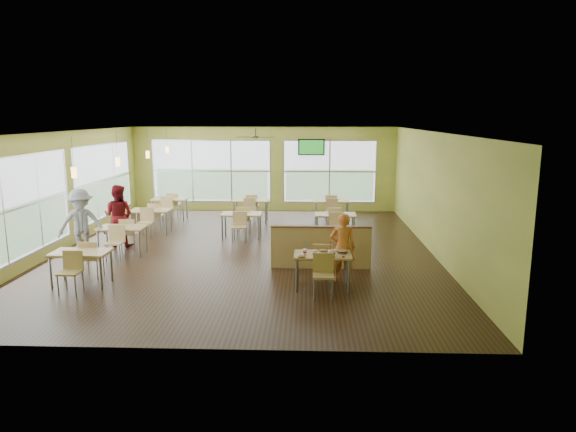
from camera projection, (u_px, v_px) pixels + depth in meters
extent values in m
plane|color=black|center=(246.00, 251.00, 13.97)|extent=(12.00, 12.00, 0.00)
plane|color=white|center=(244.00, 132.00, 13.36)|extent=(12.00, 12.00, 0.00)
cube|color=#CDC453|center=(264.00, 169.00, 19.55)|extent=(10.00, 0.04, 3.20)
cube|color=#CDC453|center=(197.00, 251.00, 7.78)|extent=(10.00, 0.04, 3.20)
cube|color=#CDC453|center=(61.00, 191.00, 13.85)|extent=(0.04, 12.00, 3.20)
cube|color=#CDC453|center=(434.00, 194.00, 13.47)|extent=(0.04, 12.00, 3.20)
cube|color=white|center=(21.00, 207.00, 11.91)|extent=(0.02, 4.50, 2.35)
cube|color=white|center=(105.00, 180.00, 16.81)|extent=(0.02, 4.50, 2.35)
cube|color=white|center=(212.00, 171.00, 19.62)|extent=(4.50, 0.02, 2.35)
cube|color=white|center=(330.00, 172.00, 19.45)|extent=(3.50, 0.02, 2.35)
cube|color=#B7BABC|center=(74.00, 232.00, 14.58)|extent=(0.04, 9.40, 0.05)
cube|color=#B7BABC|center=(271.00, 202.00, 19.75)|extent=(8.00, 0.04, 0.05)
cube|color=tan|center=(323.00, 255.00, 10.81)|extent=(1.20, 0.70, 0.04)
cube|color=brown|center=(323.00, 256.00, 10.82)|extent=(1.22, 0.71, 0.01)
cylinder|color=slate|center=(297.00, 276.00, 10.62)|extent=(0.05, 0.05, 0.71)
cylinder|color=slate|center=(349.00, 276.00, 10.58)|extent=(0.05, 0.05, 0.71)
cylinder|color=slate|center=(297.00, 268.00, 11.19)|extent=(0.05, 0.05, 0.71)
cylinder|color=slate|center=(347.00, 268.00, 11.15)|extent=(0.05, 0.05, 0.71)
cube|color=tan|center=(322.00, 260.00, 11.41)|extent=(0.42, 0.42, 0.04)
cube|color=tan|center=(322.00, 249.00, 11.55)|extent=(0.42, 0.04, 0.40)
cube|color=tan|center=(323.00, 276.00, 10.33)|extent=(0.42, 0.42, 0.04)
cube|color=tan|center=(324.00, 268.00, 10.10)|extent=(0.42, 0.04, 0.40)
cube|color=tan|center=(321.00, 248.00, 12.28)|extent=(2.40, 0.12, 1.00)
cube|color=brown|center=(321.00, 227.00, 12.18)|extent=(2.40, 0.14, 0.04)
cube|color=tan|center=(80.00, 252.00, 11.01)|extent=(1.20, 0.70, 0.04)
cube|color=brown|center=(81.00, 253.00, 11.02)|extent=(1.22, 0.71, 0.01)
cylinder|color=slate|center=(51.00, 273.00, 10.82)|extent=(0.05, 0.05, 0.71)
cylinder|color=slate|center=(101.00, 273.00, 10.78)|extent=(0.05, 0.05, 0.71)
cylinder|color=slate|center=(64.00, 265.00, 11.39)|extent=(0.05, 0.05, 0.71)
cylinder|color=slate|center=(111.00, 266.00, 11.35)|extent=(0.05, 0.05, 0.71)
cube|color=tan|center=(92.00, 258.00, 11.60)|extent=(0.42, 0.42, 0.04)
cube|color=tan|center=(95.00, 246.00, 11.75)|extent=(0.42, 0.04, 0.40)
cube|color=tan|center=(70.00, 273.00, 10.53)|extent=(0.42, 0.42, 0.04)
cube|color=tan|center=(65.00, 265.00, 10.30)|extent=(0.42, 0.04, 0.40)
cube|color=tan|center=(122.00, 227.00, 13.46)|extent=(1.20, 0.70, 0.04)
cube|color=brown|center=(122.00, 228.00, 13.47)|extent=(1.22, 0.71, 0.01)
cylinder|color=slate|center=(98.00, 244.00, 13.27)|extent=(0.05, 0.05, 0.71)
cylinder|color=slate|center=(139.00, 244.00, 13.23)|extent=(0.05, 0.05, 0.71)
cylinder|color=slate|center=(107.00, 238.00, 13.84)|extent=(0.05, 0.05, 0.71)
cylinder|color=slate|center=(146.00, 239.00, 13.80)|extent=(0.05, 0.05, 0.71)
cube|color=tan|center=(130.00, 233.00, 14.06)|extent=(0.42, 0.42, 0.04)
cube|color=tan|center=(132.00, 224.00, 14.20)|extent=(0.42, 0.04, 0.40)
cube|color=tan|center=(115.00, 243.00, 12.98)|extent=(0.42, 0.42, 0.04)
cube|color=tan|center=(111.00, 236.00, 12.75)|extent=(0.42, 0.04, 0.40)
cube|color=tan|center=(151.00, 210.00, 15.91)|extent=(1.20, 0.70, 0.04)
cube|color=brown|center=(151.00, 211.00, 15.92)|extent=(1.22, 0.71, 0.01)
cylinder|color=slate|center=(131.00, 224.00, 15.72)|extent=(0.05, 0.05, 0.71)
cylinder|color=slate|center=(166.00, 224.00, 15.68)|extent=(0.05, 0.05, 0.71)
cylinder|color=slate|center=(137.00, 220.00, 16.29)|extent=(0.05, 0.05, 0.71)
cylinder|color=slate|center=(171.00, 220.00, 16.25)|extent=(0.05, 0.05, 0.71)
cube|color=tan|center=(156.00, 216.00, 16.51)|extent=(0.42, 0.42, 0.04)
cube|color=tan|center=(158.00, 208.00, 16.65)|extent=(0.42, 0.04, 0.40)
cube|color=tan|center=(146.00, 223.00, 15.43)|extent=(0.42, 0.42, 0.04)
cube|color=tan|center=(143.00, 217.00, 15.20)|extent=(0.42, 0.04, 0.40)
cube|color=tan|center=(169.00, 199.00, 18.07)|extent=(1.20, 0.70, 0.04)
cube|color=brown|center=(169.00, 200.00, 18.08)|extent=(1.22, 0.71, 0.01)
cylinder|color=slate|center=(152.00, 211.00, 17.88)|extent=(0.05, 0.05, 0.71)
cylinder|color=slate|center=(183.00, 211.00, 17.84)|extent=(0.05, 0.05, 0.71)
cylinder|color=slate|center=(157.00, 208.00, 18.45)|extent=(0.05, 0.05, 0.71)
cylinder|color=slate|center=(187.00, 208.00, 18.41)|extent=(0.05, 0.05, 0.71)
cube|color=tan|center=(174.00, 204.00, 18.66)|extent=(0.42, 0.42, 0.04)
cube|color=tan|center=(175.00, 197.00, 18.81)|extent=(0.42, 0.04, 0.40)
cube|color=tan|center=(166.00, 209.00, 17.59)|extent=(0.42, 0.42, 0.04)
cube|color=tan|center=(164.00, 204.00, 17.36)|extent=(0.42, 0.04, 0.40)
cube|color=tan|center=(241.00, 214.00, 15.31)|extent=(1.20, 0.70, 0.04)
cube|color=brown|center=(241.00, 215.00, 15.32)|extent=(1.22, 0.71, 0.01)
cylinder|color=slate|center=(222.00, 228.00, 15.12)|extent=(0.05, 0.05, 0.71)
cylinder|color=slate|center=(259.00, 228.00, 15.08)|extent=(0.05, 0.05, 0.71)
cylinder|color=slate|center=(225.00, 224.00, 15.69)|extent=(0.05, 0.05, 0.71)
cylinder|color=slate|center=(260.00, 224.00, 15.65)|extent=(0.05, 0.05, 0.71)
cube|color=tan|center=(244.00, 219.00, 15.91)|extent=(0.42, 0.42, 0.04)
cube|color=tan|center=(245.00, 211.00, 16.05)|extent=(0.42, 0.04, 0.40)
cube|color=tan|center=(239.00, 227.00, 14.83)|extent=(0.42, 0.42, 0.04)
cube|color=tan|center=(238.00, 221.00, 14.60)|extent=(0.42, 0.04, 0.40)
cube|color=tan|center=(251.00, 200.00, 17.77)|extent=(1.20, 0.70, 0.04)
cube|color=brown|center=(251.00, 201.00, 17.77)|extent=(1.22, 0.71, 0.01)
cylinder|color=slate|center=(234.00, 212.00, 17.57)|extent=(0.05, 0.05, 0.71)
cylinder|color=slate|center=(266.00, 213.00, 17.53)|extent=(0.05, 0.05, 0.71)
cylinder|color=slate|center=(237.00, 209.00, 18.14)|extent=(0.05, 0.05, 0.71)
cylinder|color=slate|center=(267.00, 210.00, 18.10)|extent=(0.05, 0.05, 0.71)
cube|color=tan|center=(252.00, 205.00, 18.36)|extent=(0.42, 0.42, 0.04)
cube|color=tan|center=(253.00, 199.00, 18.50)|extent=(0.42, 0.04, 0.40)
cube|color=tan|center=(249.00, 211.00, 17.28)|extent=(0.42, 0.42, 0.04)
cube|color=tan|center=(248.00, 206.00, 17.05)|extent=(0.42, 0.04, 0.40)
cube|color=tan|center=(335.00, 215.00, 15.21)|extent=(1.20, 0.70, 0.04)
cube|color=brown|center=(335.00, 215.00, 15.21)|extent=(1.22, 0.71, 0.01)
cylinder|color=slate|center=(317.00, 229.00, 15.02)|extent=(0.05, 0.05, 0.71)
cylinder|color=slate|center=(354.00, 229.00, 14.98)|extent=(0.05, 0.05, 0.71)
cylinder|color=slate|center=(317.00, 225.00, 15.58)|extent=(0.05, 0.05, 0.71)
cylinder|color=slate|center=(352.00, 225.00, 15.54)|extent=(0.05, 0.05, 0.71)
cube|color=tan|center=(334.00, 220.00, 15.80)|extent=(0.42, 0.42, 0.04)
cube|color=tan|center=(334.00, 212.00, 15.94)|extent=(0.42, 0.04, 0.40)
cube|color=tan|center=(336.00, 228.00, 14.72)|extent=(0.42, 0.42, 0.04)
cube|color=tan|center=(337.00, 222.00, 14.49)|extent=(0.42, 0.04, 0.40)
cube|color=tan|center=(332.00, 201.00, 17.66)|extent=(1.20, 0.70, 0.04)
cube|color=brown|center=(332.00, 202.00, 17.66)|extent=(1.22, 0.71, 0.01)
cylinder|color=slate|center=(316.00, 213.00, 17.47)|extent=(0.05, 0.05, 0.71)
cylinder|color=slate|center=(348.00, 213.00, 17.43)|extent=(0.05, 0.05, 0.71)
cylinder|color=slate|center=(316.00, 210.00, 18.04)|extent=(0.05, 0.05, 0.71)
cylinder|color=slate|center=(346.00, 210.00, 18.00)|extent=(0.05, 0.05, 0.71)
cube|color=tan|center=(331.00, 206.00, 18.25)|extent=(0.42, 0.42, 0.04)
cube|color=tan|center=(331.00, 199.00, 18.40)|extent=(0.42, 0.04, 0.40)
cube|color=tan|center=(332.00, 212.00, 17.17)|extent=(0.42, 0.42, 0.04)
cube|color=tan|center=(333.00, 206.00, 16.94)|extent=(0.42, 0.04, 0.40)
cylinder|color=#2D2119|center=(72.00, 153.00, 10.60)|extent=(0.01, 0.01, 0.70)
cylinder|color=#EA9541|center=(74.00, 173.00, 10.68)|extent=(0.11, 0.11, 0.22)
cylinder|color=#2D2119|center=(117.00, 146.00, 13.05)|extent=(0.01, 0.01, 0.70)
cylinder|color=#EA9541|center=(118.00, 162.00, 13.13)|extent=(0.11, 0.11, 0.22)
cylinder|color=#2D2119|center=(147.00, 141.00, 15.51)|extent=(0.01, 0.01, 0.70)
cylinder|color=#EA9541|center=(148.00, 155.00, 15.58)|extent=(0.11, 0.11, 0.22)
cylinder|color=#2D2119|center=(167.00, 138.00, 17.66)|extent=(0.01, 0.01, 0.70)
cylinder|color=#EA9541|center=(167.00, 150.00, 17.74)|extent=(0.11, 0.11, 0.22)
cylinder|color=#2D2119|center=(256.00, 133.00, 16.32)|extent=(0.03, 0.03, 0.24)
cylinder|color=#2D2119|center=(256.00, 137.00, 16.35)|extent=(0.16, 0.16, 0.06)
cube|color=#2D2119|center=(267.00, 137.00, 16.33)|extent=(0.55, 0.10, 0.01)
cube|color=#2D2119|center=(257.00, 137.00, 16.69)|extent=(0.10, 0.55, 0.01)
cube|color=#2D2119|center=(245.00, 137.00, 16.36)|extent=(0.55, 0.10, 0.01)
cube|color=#2D2119|center=(254.00, 138.00, 16.00)|extent=(0.10, 0.55, 0.01)
cube|color=black|center=(311.00, 147.00, 19.22)|extent=(1.00, 0.06, 0.60)
cube|color=#247D25|center=(311.00, 147.00, 19.18)|extent=(0.90, 0.01, 0.52)
imported|color=#DA4218|center=(343.00, 247.00, 11.25)|extent=(0.58, 0.40, 1.54)
imported|color=#600E13|center=(118.00, 216.00, 14.31)|extent=(0.92, 0.75, 1.74)
imported|color=slate|center=(81.00, 223.00, 13.17)|extent=(1.33, 1.08, 1.79)
cone|color=white|center=(305.00, 252.00, 10.74)|extent=(0.09, 0.09, 0.12)
cylinder|color=red|center=(305.00, 252.00, 10.74)|extent=(0.08, 0.08, 0.03)
cylinder|color=white|center=(305.00, 249.00, 10.72)|extent=(0.09, 0.09, 0.01)
cylinder|color=#0989F1|center=(305.00, 244.00, 10.70)|extent=(0.02, 0.06, 0.21)
cone|color=white|center=(315.00, 254.00, 10.59)|extent=(0.10, 0.10, 0.13)
cylinder|color=red|center=(315.00, 253.00, 10.59)|extent=(0.09, 0.09, 0.04)
cylinder|color=white|center=(315.00, 250.00, 10.57)|extent=(0.10, 0.10, 0.01)
cylinder|color=yellow|center=(315.00, 245.00, 10.55)|extent=(0.03, 0.06, 0.24)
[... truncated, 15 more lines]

